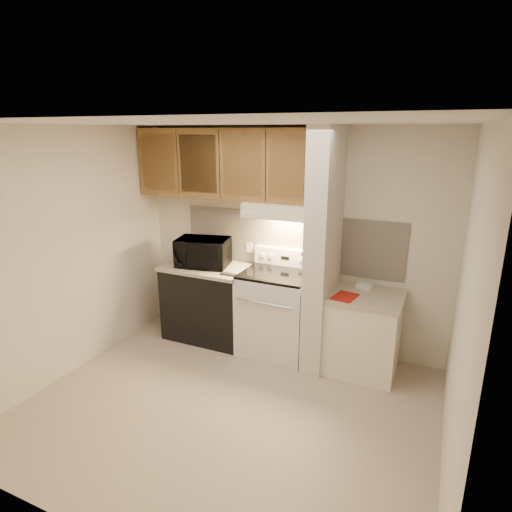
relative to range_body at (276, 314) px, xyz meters
The scene contains 50 objects.
floor 1.24m from the range_body, 90.00° to the right, with size 3.60×3.60×0.00m, color tan.
ceiling 2.34m from the range_body, 90.00° to the right, with size 3.60×3.60×0.00m, color white.
wall_back 0.86m from the range_body, 90.00° to the left, with size 3.60×0.02×2.50m, color beige.
wall_left 2.28m from the range_body, 147.31° to the right, with size 0.02×3.00×2.50m, color beige.
wall_right 2.28m from the range_body, 32.69° to the right, with size 0.02×3.00×2.50m, color beige.
backsplash 0.84m from the range_body, 90.00° to the left, with size 2.60×0.02×0.63m, color beige.
range_body is the anchor object (origin of this frame).
oven_window 0.32m from the range_body, 90.00° to the right, with size 0.50×0.01×0.30m, color black.
oven_handle 0.44m from the range_body, 90.00° to the right, with size 0.02×0.02×0.65m, color silver.
cooktop 0.48m from the range_body, ahead, with size 0.74×0.64×0.03m, color black.
range_backguard 0.66m from the range_body, 90.00° to the left, with size 0.76×0.08×0.20m, color silver.
range_display 0.64m from the range_body, 90.00° to the left, with size 0.10×0.01×0.04m, color black.
range_knob_left_outer 0.70m from the range_body, 139.40° to the left, with size 0.05×0.05×0.02m, color silver.
range_knob_left_inner 0.66m from the range_body, 126.87° to the left, with size 0.05×0.05×0.02m, color silver.
range_knob_right_inner 0.66m from the range_body, 53.13° to the left, with size 0.05×0.05×0.02m, color silver.
range_knob_right_outer 0.70m from the range_body, 40.60° to the left, with size 0.05×0.05×0.02m, color silver.
dishwasher_front 0.88m from the range_body, behind, with size 1.00×0.63×0.87m, color black.
left_countertop 0.98m from the range_body, behind, with size 1.04×0.67×0.04m, color tan.
spoon_rest 0.69m from the range_body, 158.40° to the right, with size 0.23×0.07×0.02m, color black.
teal_jar 0.98m from the range_body, behind, with size 0.10×0.10×0.11m, color #255F51.
outlet 0.86m from the range_body, 146.31° to the left, with size 0.08×0.01×0.12m, color #F1E7CB.
microwave 1.11m from the range_body, behind, with size 0.60×0.40×0.33m, color black.
partition_pillar 0.94m from the range_body, ahead, with size 0.22×0.70×2.50m, color beige.
pillar_trim 0.93m from the range_body, ahead, with size 0.01×0.70×0.04m, color olive.
knife_strip 0.95m from the range_body, ahead, with size 0.02×0.42×0.04m, color black.
knife_blade_a 0.88m from the range_body, 30.90° to the right, with size 0.01×0.04×0.16m, color silver.
knife_handle_a 1.01m from the range_body, 31.31° to the right, with size 0.02×0.02×0.10m, color black.
knife_blade_b 0.85m from the range_body, 19.52° to the right, with size 0.01×0.04×0.18m, color silver.
knife_handle_b 0.99m from the range_body, 19.14° to the right, with size 0.02×0.02×0.10m, color black.
knife_blade_c 0.83m from the range_body, 10.20° to the right, with size 0.01×0.04×0.20m, color silver.
knife_handle_c 0.99m from the range_body, ahead, with size 0.02×0.02×0.10m, color black.
knife_blade_d 0.85m from the range_body, ahead, with size 0.01×0.04×0.16m, color silver.
knife_handle_d 0.98m from the range_body, ahead, with size 0.02×0.02×0.10m, color black.
knife_blade_e 0.84m from the range_body, 14.80° to the left, with size 0.01×0.04×0.18m, color silver.
knife_handle_e 0.99m from the range_body, 17.42° to the left, with size 0.02×0.02×0.10m, color black.
oven_mitt 0.82m from the range_body, 23.58° to the left, with size 0.03×0.09×0.21m, color slate.
right_cab_base 0.97m from the range_body, ahead, with size 0.70×0.60×0.81m, color #F1E7CB.
right_countertop 1.04m from the range_body, ahead, with size 0.74×0.64×0.04m, color tan.
red_folder 0.90m from the range_body, 11.10° to the right, with size 0.21×0.28×0.01m, color #A7170C.
white_box 1.02m from the range_body, 10.77° to the left, with size 0.16×0.11×0.04m, color white.
range_hood 1.17m from the range_body, 90.00° to the left, with size 0.78×0.44×0.15m, color #F1E7CB.
hood_lip 1.12m from the range_body, 90.00° to the right, with size 0.78×0.04×0.06m, color #F1E7CB.
upper_cabinets 1.77m from the range_body, 166.16° to the left, with size 2.18×0.33×0.77m, color olive.
cab_door_a 2.22m from the range_body, behind, with size 0.46×0.01×0.63m, color olive.
cab_gap_a 2.04m from the range_body, behind, with size 0.01×0.01×0.73m, color black.
cab_door_b 1.89m from the range_body, behind, with size 0.46×0.01×0.63m, color olive.
cab_gap_b 1.77m from the range_body, behind, with size 0.01×0.01×0.73m, color black.
cab_door_c 1.68m from the range_body, behind, with size 0.46×0.01×0.63m, color olive.
cab_gap_c 1.63m from the range_body, behind, with size 0.01×0.01×0.73m, color black.
cab_door_d 1.63m from the range_body, ahead, with size 0.46×0.01×0.63m, color olive.
Camera 1 is at (1.62, -2.97, 2.44)m, focal length 30.00 mm.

